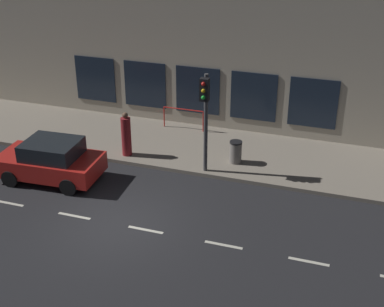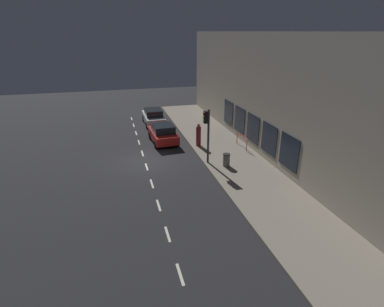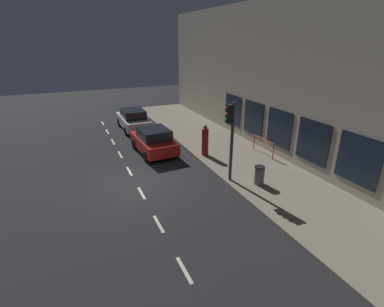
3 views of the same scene
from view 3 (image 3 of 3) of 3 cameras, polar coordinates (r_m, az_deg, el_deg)
name	(u,v)px [view 3 (image 3 of 3)]	position (r m, az deg, el deg)	size (l,w,h in m)	color
ground_plane	(136,184)	(14.49, -10.91, -5.91)	(60.00, 60.00, 0.00)	#232326
sidewalk	(245,162)	(16.74, 10.31, -1.70)	(4.50, 32.00, 0.15)	gray
building_facade	(289,83)	(17.14, 18.62, 13.12)	(0.65, 32.00, 8.80)	#B2A893
lane_centre_line	(142,193)	(13.62, -9.93, -7.70)	(0.12, 27.20, 0.01)	beige
traffic_light	(230,129)	(13.44, 7.60, 4.76)	(0.50, 0.32, 3.85)	#424244
parked_car_0	(154,141)	(17.91, -7.54, 2.50)	(2.16, 3.90, 1.58)	red
parked_car_1	(133,119)	(23.12, -11.55, 6.63)	(1.94, 4.28, 1.58)	silver
pedestrian_0	(205,141)	(17.03, 2.60, 2.38)	(0.46, 0.46, 1.84)	maroon
trash_bin	(259,175)	(14.11, 13.13, -4.15)	(0.50, 0.50, 0.90)	slate
red_railing	(264,143)	(17.67, 13.93, 2.01)	(0.05, 1.91, 0.97)	red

